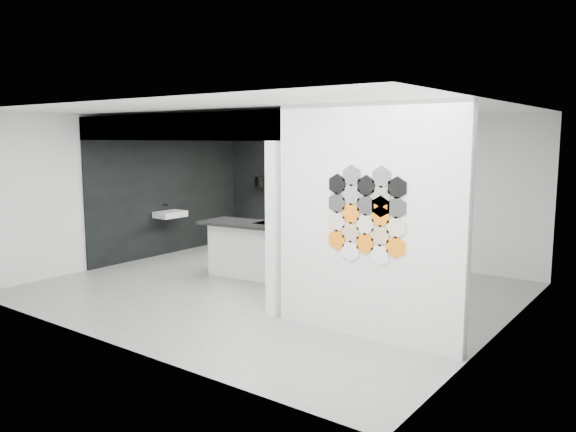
% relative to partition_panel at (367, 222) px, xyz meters
% --- Properties ---
extents(floor, '(7.00, 6.00, 0.01)m').
position_rel_partition_panel_xyz_m(floor, '(-2.23, 1.00, -1.40)').
color(floor, slate).
extents(partition_panel, '(2.45, 0.15, 2.80)m').
position_rel_partition_panel_xyz_m(partition_panel, '(0.00, 0.00, 0.00)').
color(partition_panel, silver).
rests_on(partition_panel, floor).
extents(bay_clad_back, '(4.40, 0.04, 2.35)m').
position_rel_partition_panel_xyz_m(bay_clad_back, '(-3.52, 3.97, -0.22)').
color(bay_clad_back, black).
rests_on(bay_clad_back, floor).
extents(bay_clad_left, '(0.04, 4.00, 2.35)m').
position_rel_partition_panel_xyz_m(bay_clad_left, '(-5.70, 2.00, -0.22)').
color(bay_clad_left, black).
rests_on(bay_clad_left, floor).
extents(bulkhead, '(4.40, 4.00, 0.40)m').
position_rel_partition_panel_xyz_m(bulkhead, '(-3.52, 2.00, 1.15)').
color(bulkhead, silver).
rests_on(bulkhead, corner_column).
extents(corner_column, '(0.16, 0.16, 2.35)m').
position_rel_partition_panel_xyz_m(corner_column, '(-1.41, 0.00, -0.22)').
color(corner_column, silver).
rests_on(corner_column, floor).
extents(fascia_beam, '(4.40, 0.16, 0.40)m').
position_rel_partition_panel_xyz_m(fascia_beam, '(-3.52, 0.08, 1.15)').
color(fascia_beam, silver).
rests_on(fascia_beam, corner_column).
extents(wall_basin, '(0.40, 0.60, 0.12)m').
position_rel_partition_panel_xyz_m(wall_basin, '(-5.46, 1.80, -0.55)').
color(wall_basin, silver).
rests_on(wall_basin, bay_clad_left).
extents(display_shelf, '(3.00, 0.15, 0.04)m').
position_rel_partition_panel_xyz_m(display_shelf, '(-3.43, 3.87, -0.10)').
color(display_shelf, black).
rests_on(display_shelf, bay_clad_back).
extents(kitchen_island, '(1.89, 1.00, 1.46)m').
position_rel_partition_panel_xyz_m(kitchen_island, '(-2.94, 1.46, -0.91)').
color(kitchen_island, silver).
rests_on(kitchen_island, floor).
extents(stockpot, '(0.30, 0.30, 0.20)m').
position_rel_partition_panel_xyz_m(stockpot, '(-4.78, 3.87, 0.02)').
color(stockpot, black).
rests_on(stockpot, display_shelf).
extents(kettle, '(0.20, 0.20, 0.15)m').
position_rel_partition_panel_xyz_m(kettle, '(-2.47, 3.87, -0.00)').
color(kettle, black).
rests_on(kettle, display_shelf).
extents(glass_bowl, '(0.18, 0.18, 0.10)m').
position_rel_partition_panel_xyz_m(glass_bowl, '(-2.08, 3.87, -0.03)').
color(glass_bowl, gray).
rests_on(glass_bowl, display_shelf).
extents(glass_vase, '(0.12, 0.12, 0.14)m').
position_rel_partition_panel_xyz_m(glass_vase, '(-2.08, 3.87, -0.01)').
color(glass_vase, gray).
rests_on(glass_vase, display_shelf).
extents(bottle_dark, '(0.06, 0.06, 0.15)m').
position_rel_partition_panel_xyz_m(bottle_dark, '(-3.69, 3.87, -0.01)').
color(bottle_dark, black).
rests_on(bottle_dark, display_shelf).
extents(utensil_cup, '(0.08, 0.08, 0.09)m').
position_rel_partition_panel_xyz_m(utensil_cup, '(-4.38, 3.87, -0.04)').
color(utensil_cup, black).
rests_on(utensil_cup, display_shelf).
extents(hex_tile_cluster, '(1.04, 0.02, 1.16)m').
position_rel_partition_panel_xyz_m(hex_tile_cluster, '(0.03, -0.09, 0.10)').
color(hex_tile_cluster, orange).
rests_on(hex_tile_cluster, partition_panel).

